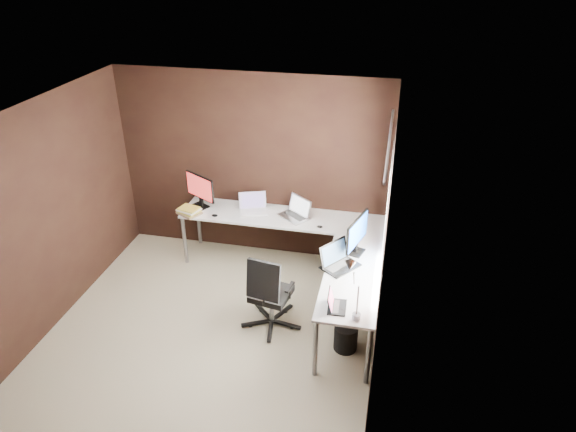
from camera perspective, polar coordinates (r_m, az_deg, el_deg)
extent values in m
cube|color=tan|center=(6.02, -8.37, -12.44)|extent=(3.60, 3.60, 0.00)
cube|color=white|center=(4.77, -10.51, 10.82)|extent=(3.60, 3.60, 0.00)
cube|color=black|center=(6.80, -4.01, 5.45)|extent=(3.60, 0.00, 2.50)
cube|color=black|center=(4.01, -18.63, -15.11)|extent=(3.60, 0.00, 2.50)
cube|color=black|center=(6.13, -25.24, -0.15)|extent=(0.00, 3.60, 2.50)
cube|color=black|center=(4.97, 10.50, -4.42)|extent=(0.00, 3.60, 2.50)
cube|color=white|center=(5.17, 10.77, -0.47)|extent=(0.00, 1.00, 1.30)
cube|color=#BC5716|center=(4.66, 9.65, -6.83)|extent=(0.01, 0.35, 2.00)
cube|color=#BC5716|center=(5.91, 10.56, 1.23)|extent=(0.01, 0.35, 2.00)
cylinder|color=slate|center=(4.83, 11.21, 8.21)|extent=(0.02, 1.90, 0.02)
cube|color=white|center=(6.67, -0.63, -0.11)|extent=(2.65, 0.60, 0.03)
cube|color=white|center=(5.59, 7.14, -6.63)|extent=(0.60, 1.65, 0.03)
cylinder|color=slate|center=(7.00, -11.41, -2.65)|extent=(0.05, 0.05, 0.70)
cylinder|color=slate|center=(7.41, -9.90, -0.62)|extent=(0.05, 0.05, 0.70)
cylinder|color=slate|center=(5.23, 3.05, -14.47)|extent=(0.05, 0.05, 0.70)
cylinder|color=slate|center=(5.21, 8.91, -15.15)|extent=(0.05, 0.05, 0.70)
cylinder|color=slate|center=(6.94, 10.28, -2.82)|extent=(0.05, 0.05, 0.70)
cube|color=white|center=(6.47, 7.02, -5.67)|extent=(0.42, 0.50, 0.60)
cube|color=black|center=(6.99, -9.69, 1.12)|extent=(0.27, 0.24, 0.01)
cube|color=black|center=(6.98, -9.61, 1.61)|extent=(0.06, 0.05, 0.10)
cube|color=black|center=(6.88, -9.75, 3.22)|extent=(0.46, 0.28, 0.33)
cube|color=red|center=(6.87, -9.85, 3.18)|extent=(0.43, 0.25, 0.30)
cube|color=black|center=(5.95, 7.69, -4.02)|extent=(0.19, 0.24, 0.01)
cube|color=black|center=(5.93, 7.54, -3.52)|extent=(0.04, 0.05, 0.09)
cube|color=black|center=(5.81, 7.68, -1.70)|extent=(0.19, 0.53, 0.34)
cube|color=#103FA3|center=(5.81, 7.81, -1.74)|extent=(0.16, 0.50, 0.31)
cube|color=white|center=(6.77, -3.88, 0.52)|extent=(0.42, 0.35, 0.02)
cube|color=white|center=(6.80, -3.96, 1.78)|extent=(0.36, 0.18, 0.22)
cube|color=#615189|center=(6.79, -3.96, 1.75)|extent=(0.31, 0.16, 0.19)
cube|color=silver|center=(6.63, 0.66, -0.07)|extent=(0.46, 0.44, 0.02)
cube|color=silver|center=(6.63, 1.33, 1.15)|extent=(0.35, 0.29, 0.24)
cube|color=white|center=(6.62, 1.29, 1.14)|extent=(0.30, 0.25, 0.20)
cube|color=black|center=(5.69, 5.84, -5.58)|extent=(0.46, 0.49, 0.02)
cube|color=black|center=(5.67, 5.12, -4.04)|extent=(0.30, 0.36, 0.25)
cube|color=#172638|center=(5.67, 5.17, -4.06)|extent=(0.26, 0.32, 0.21)
cube|color=black|center=(5.11, 5.47, -10.05)|extent=(0.19, 0.26, 0.02)
cube|color=black|center=(5.06, 4.74, -9.22)|extent=(0.06, 0.26, 0.16)
cube|color=#B7486E|center=(5.06, 4.81, -9.23)|extent=(0.05, 0.23, 0.14)
cube|color=#8D704B|center=(6.83, -10.92, 0.35)|extent=(0.35, 0.33, 0.03)
cube|color=gold|center=(6.81, -10.94, 0.54)|extent=(0.31, 0.29, 0.02)
cube|color=silver|center=(6.80, -10.96, 0.71)|extent=(0.32, 0.29, 0.02)
cube|color=gold|center=(6.80, -10.97, 0.84)|extent=(0.29, 0.25, 0.02)
ellipsoid|color=black|center=(6.70, -8.14, 0.06)|extent=(0.09, 0.07, 0.03)
ellipsoid|color=black|center=(6.40, 3.55, -1.20)|extent=(0.09, 0.07, 0.03)
cylinder|color=slate|center=(4.99, 7.60, -11.01)|extent=(0.08, 0.08, 0.06)
cylinder|color=slate|center=(4.87, 7.74, -9.27)|extent=(0.02, 0.02, 0.32)
cylinder|color=slate|center=(4.77, 7.35, -6.89)|extent=(0.02, 0.17, 0.24)
cone|color=slate|center=(4.78, 6.90, -5.55)|extent=(0.10, 0.13, 0.13)
cylinder|color=slate|center=(5.91, -1.84, -10.13)|extent=(0.05, 0.05, 0.34)
cube|color=black|center=(5.79, -1.87, -8.62)|extent=(0.47, 0.47, 0.07)
cube|color=black|center=(5.46, -2.75, -7.18)|extent=(0.39, 0.17, 0.45)
cylinder|color=black|center=(5.68, 6.43, -13.25)|extent=(0.33, 0.33, 0.29)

